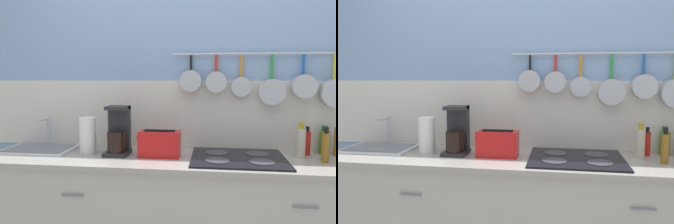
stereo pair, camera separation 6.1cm
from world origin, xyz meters
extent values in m
cube|color=#84A3CC|center=(0.00, 0.34, 1.30)|extent=(7.20, 0.06, 2.60)
cube|color=silver|center=(0.00, 0.33, 1.14)|extent=(7.20, 0.07, 0.50)
cylinder|color=#B7BABF|center=(0.53, 0.28, 1.58)|extent=(1.32, 0.02, 0.02)
cylinder|color=black|center=(0.00, 0.28, 1.52)|extent=(0.02, 0.02, 0.11)
cylinder|color=#B7BABF|center=(0.00, 0.25, 1.39)|extent=(0.16, 0.06, 0.16)
cylinder|color=red|center=(0.18, 0.28, 1.52)|extent=(0.02, 0.02, 0.12)
cylinder|color=#B7BABF|center=(0.18, 0.25, 1.38)|extent=(0.15, 0.06, 0.15)
cylinder|color=orange|center=(0.36, 0.28, 1.50)|extent=(0.02, 0.02, 0.16)
cylinder|color=#B7BABF|center=(0.36, 0.26, 1.35)|extent=(0.14, 0.04, 0.14)
cylinder|color=green|center=(0.57, 0.28, 1.49)|extent=(0.02, 0.02, 0.17)
cylinder|color=#B7BABF|center=(0.57, 0.25, 1.31)|extent=(0.18, 0.06, 0.18)
cylinder|color=#1959B2|center=(0.78, 0.28, 1.50)|extent=(0.02, 0.02, 0.14)
cylinder|color=#B7BABF|center=(0.78, 0.24, 1.35)|extent=(0.16, 0.07, 0.16)
cylinder|color=gold|center=(0.99, 0.28, 1.49)|extent=(0.02, 0.02, 0.17)
cylinder|color=#B7BABF|center=(0.99, 0.24, 1.31)|extent=(0.19, 0.07, 0.19)
cube|color=#B7B2A8|center=(0.00, 0.00, 0.42)|extent=(2.73, 0.55, 0.85)
cylinder|color=slate|center=(-0.68, -0.29, 0.70)|extent=(0.14, 0.01, 0.01)
cylinder|color=slate|center=(0.68, -0.29, 0.70)|extent=(0.14, 0.01, 0.01)
cube|color=#A59E93|center=(0.00, 0.00, 0.87)|extent=(2.77, 0.59, 0.03)
cube|color=#B7BABF|center=(-1.09, 0.09, 0.89)|extent=(0.51, 0.38, 0.01)
cube|color=slate|center=(-1.09, 0.09, 0.90)|extent=(0.43, 0.30, 0.00)
cylinder|color=#B7BABF|center=(-1.09, 0.23, 1.00)|extent=(0.03, 0.03, 0.23)
cylinder|color=#B7BABF|center=(-1.09, 0.15, 1.10)|extent=(0.02, 0.15, 0.02)
cylinder|color=white|center=(-0.70, 0.04, 1.01)|extent=(0.11, 0.11, 0.25)
cube|color=#262628|center=(-0.49, 0.03, 0.90)|extent=(0.16, 0.19, 0.02)
cube|color=#262628|center=(-0.49, 0.09, 1.05)|extent=(0.15, 0.07, 0.34)
cylinder|color=black|center=(-0.49, 0.00, 0.98)|extent=(0.12, 0.12, 0.14)
cube|color=#262628|center=(-0.49, 0.04, 1.21)|extent=(0.15, 0.14, 0.02)
cube|color=red|center=(-0.19, 0.01, 0.97)|extent=(0.28, 0.13, 0.17)
cube|color=black|center=(-0.19, -0.02, 1.06)|extent=(0.21, 0.02, 0.00)
cube|color=black|center=(-0.19, 0.03, 1.06)|extent=(0.21, 0.02, 0.00)
cube|color=black|center=(-0.34, 0.01, 1.01)|extent=(0.02, 0.02, 0.02)
cube|color=black|center=(0.33, 0.01, 0.89)|extent=(0.61, 0.53, 0.01)
cylinder|color=#38383D|center=(0.19, -0.09, 0.90)|extent=(0.15, 0.15, 0.00)
cylinder|color=#38383D|center=(0.47, -0.09, 0.90)|extent=(0.15, 0.15, 0.00)
cylinder|color=#38383D|center=(0.19, 0.12, 0.90)|extent=(0.15, 0.15, 0.00)
cylinder|color=#38383D|center=(0.47, 0.12, 0.90)|extent=(0.15, 0.15, 0.00)
cylinder|color=#BFB799|center=(0.74, 0.10, 0.98)|extent=(0.06, 0.06, 0.19)
cylinder|color=#B28C19|center=(0.74, 0.10, 1.10)|extent=(0.03, 0.03, 0.04)
cylinder|color=red|center=(0.81, 0.19, 0.96)|extent=(0.05, 0.05, 0.16)
cylinder|color=black|center=(0.81, 0.19, 1.06)|extent=(0.02, 0.02, 0.04)
cylinder|color=#8C5919|center=(0.86, 0.00, 0.98)|extent=(0.05, 0.05, 0.18)
cylinder|color=black|center=(0.86, 0.00, 1.09)|extent=(0.03, 0.03, 0.04)
cylinder|color=#4C721E|center=(0.93, 0.24, 0.96)|extent=(0.07, 0.07, 0.16)
cylinder|color=#194C19|center=(0.93, 0.24, 1.06)|extent=(0.04, 0.04, 0.04)
camera|label=1|loc=(0.16, -2.12, 1.43)|focal=35.00mm
camera|label=2|loc=(0.22, -2.11, 1.43)|focal=35.00mm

